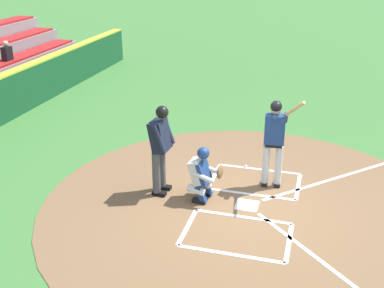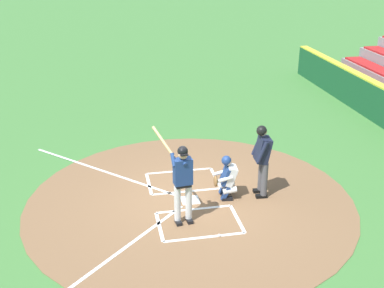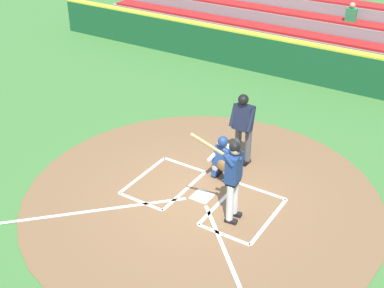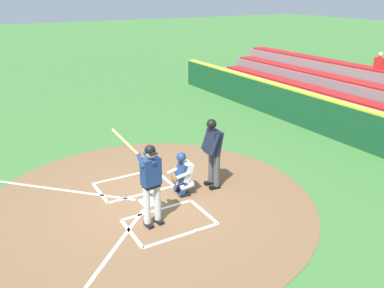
{
  "view_description": "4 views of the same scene",
  "coord_description": "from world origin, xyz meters",
  "px_view_note": "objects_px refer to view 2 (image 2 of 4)",
  "views": [
    {
      "loc": [
        8.1,
        1.16,
        4.73
      ],
      "look_at": [
        0.24,
        -1.04,
        1.28
      ],
      "focal_mm": 44.86,
      "sensor_mm": 36.0,
      "label": 1
    },
    {
      "loc": [
        -10.34,
        1.98,
        5.96
      ],
      "look_at": [
        0.51,
        -0.14,
        1.29
      ],
      "focal_mm": 45.8,
      "sensor_mm": 36.0,
      "label": 2
    },
    {
      "loc": [
        -4.86,
        8.14,
        6.83
      ],
      "look_at": [
        0.51,
        -0.39,
        1.02
      ],
      "focal_mm": 48.48,
      "sensor_mm": 36.0,
      "label": 3
    },
    {
      "loc": [
        -8.0,
        3.43,
        4.84
      ],
      "look_at": [
        0.02,
        -1.2,
        1.28
      ],
      "focal_mm": 37.7,
      "sensor_mm": 36.0,
      "label": 4
    }
  ],
  "objects_px": {
    "batter": "(182,179)",
    "baseball": "(219,235)",
    "catcher": "(227,176)",
    "plate_umpire": "(262,156)"
  },
  "relations": [
    {
      "from": "batter",
      "to": "baseball",
      "type": "relative_size",
      "value": 28.76
    },
    {
      "from": "catcher",
      "to": "plate_umpire",
      "type": "bearing_deg",
      "value": -92.78
    },
    {
      "from": "batter",
      "to": "catcher",
      "type": "distance_m",
      "value": 1.63
    },
    {
      "from": "batter",
      "to": "plate_umpire",
      "type": "bearing_deg",
      "value": -67.91
    },
    {
      "from": "catcher",
      "to": "baseball",
      "type": "distance_m",
      "value": 1.84
    },
    {
      "from": "batter",
      "to": "baseball",
      "type": "distance_m",
      "value": 1.46
    },
    {
      "from": "baseball",
      "to": "catcher",
      "type": "bearing_deg",
      "value": -19.49
    },
    {
      "from": "plate_umpire",
      "to": "baseball",
      "type": "xyz_separation_m",
      "value": [
        -1.61,
        1.46,
        -1.04
      ]
    },
    {
      "from": "batter",
      "to": "catcher",
      "type": "height_order",
      "value": "batter"
    },
    {
      "from": "batter",
      "to": "baseball",
      "type": "height_order",
      "value": "batter"
    }
  ]
}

